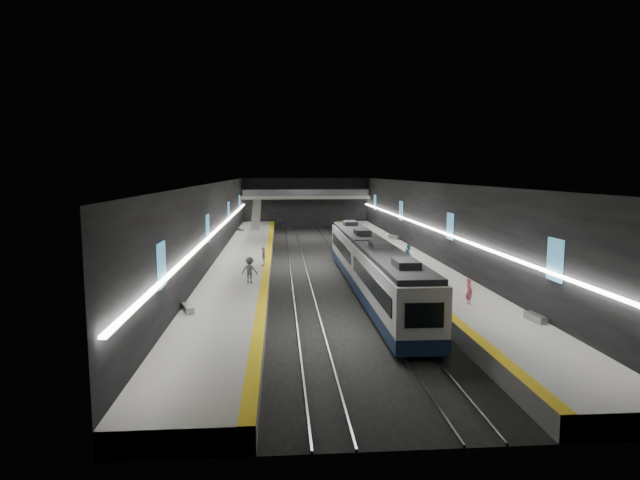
{
  "coord_description": "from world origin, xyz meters",
  "views": [
    {
      "loc": [
        -4.19,
        -51.07,
        9.0
      ],
      "look_at": [
        -0.15,
        1.78,
        2.2
      ],
      "focal_mm": 30.0,
      "sensor_mm": 36.0,
      "label": 1
    }
  ],
  "objects": [
    {
      "name": "ad_posters",
      "position": [
        -0.0,
        1.0,
        4.5
      ],
      "size": [
        19.94,
        53.5,
        2.2
      ],
      "color": "#4299C8",
      "rests_on": "wall_left"
    },
    {
      "name": "train",
      "position": [
        2.5,
        -12.29,
        2.2
      ],
      "size": [
        2.69,
        30.04,
        3.6
      ],
      "color": "#10213D",
      "rests_on": "ground"
    },
    {
      "name": "platform_left",
      "position": [
        -7.5,
        0.0,
        0.5
      ],
      "size": [
        5.0,
        70.0,
        1.0
      ],
      "primitive_type": "cube",
      "color": "slate",
      "rests_on": "ground"
    },
    {
      "name": "tile_surface_left",
      "position": [
        -7.5,
        0.0,
        1.01
      ],
      "size": [
        5.0,
        70.0,
        0.02
      ],
      "primitive_type": "cube",
      "color": "#A1A19C",
      "rests_on": "platform_left"
    },
    {
      "name": "passenger_left_a",
      "position": [
        -5.57,
        -5.84,
        1.81
      ],
      "size": [
        0.41,
        0.95,
        1.61
      ],
      "primitive_type": "imported",
      "rotation": [
        0.0,
        0.0,
        -1.55
      ],
      "color": "silver",
      "rests_on": "platform_left"
    },
    {
      "name": "bench_left_near",
      "position": [
        -9.5,
        -20.69,
        1.2
      ],
      "size": [
        0.99,
        1.68,
        0.4
      ],
      "primitive_type": "cube",
      "rotation": [
        0.0,
        0.0,
        0.35
      ],
      "color": "#99999E",
      "rests_on": "platform_left"
    },
    {
      "name": "passenger_right_a",
      "position": [
        7.23,
        -20.2,
        1.79
      ],
      "size": [
        0.46,
        0.62,
        1.58
      ],
      "primitive_type": "imported",
      "rotation": [
        0.0,
        0.0,
        1.71
      ],
      "color": "#B14255",
      "rests_on": "platform_right"
    },
    {
      "name": "ground",
      "position": [
        0.0,
        0.0,
        0.0
      ],
      "size": [
        70.0,
        70.0,
        0.0
      ],
      "primitive_type": "plane",
      "color": "black",
      "rests_on": "ground"
    },
    {
      "name": "tactile_strip_right",
      "position": [
        5.3,
        0.0,
        1.02
      ],
      "size": [
        0.6,
        70.0,
        0.02
      ],
      "primitive_type": "cube",
      "color": "#E2BC0B",
      "rests_on": "platform_right"
    },
    {
      "name": "mezzanine_bridge",
      "position": [
        0.0,
        32.93,
        5.04
      ],
      "size": [
        20.0,
        3.0,
        1.5
      ],
      "color": "gray",
      "rests_on": "wall_left"
    },
    {
      "name": "rails",
      "position": [
        -0.0,
        0.0,
        0.06
      ],
      "size": [
        6.52,
        70.0,
        0.12
      ],
      "color": "gray",
      "rests_on": "ground"
    },
    {
      "name": "escalator",
      "position": [
        -7.5,
        26.0,
        2.9
      ],
      "size": [
        1.2,
        7.5,
        3.92
      ],
      "primitive_type": "cube",
      "rotation": [
        0.44,
        0.0,
        0.0
      ],
      "color": "#99999E",
      "rests_on": "platform_left"
    },
    {
      "name": "tactile_strip_left",
      "position": [
        -5.3,
        0.0,
        1.02
      ],
      "size": [
        0.6,
        70.0,
        0.02
      ],
      "primitive_type": "cube",
      "color": "#E2BC0B",
      "rests_on": "platform_left"
    },
    {
      "name": "bench_right_far",
      "position": [
        9.5,
        11.36,
        1.22
      ],
      "size": [
        1.2,
        1.83,
        0.44
      ],
      "primitive_type": "cube",
      "rotation": [
        0.0,
        0.0,
        0.43
      ],
      "color": "#99999E",
      "rests_on": "platform_right"
    },
    {
      "name": "ceiling",
      "position": [
        0.0,
        0.0,
        8.0
      ],
      "size": [
        20.0,
        70.0,
        0.04
      ],
      "primitive_type": "cube",
      "rotation": [
        3.14,
        0.0,
        0.0
      ],
      "color": "beige",
      "rests_on": "wall_left"
    },
    {
      "name": "cove_light_left",
      "position": [
        -9.8,
        0.0,
        3.8
      ],
      "size": [
        0.25,
        68.6,
        0.12
      ],
      "primitive_type": "cube",
      "color": "white",
      "rests_on": "wall_left"
    },
    {
      "name": "wall_left",
      "position": [
        -10.0,
        0.0,
        4.0
      ],
      "size": [
        0.04,
        70.0,
        8.0
      ],
      "primitive_type": "cube",
      "color": "black",
      "rests_on": "ground"
    },
    {
      "name": "platform_right",
      "position": [
        7.5,
        0.0,
        0.5
      ],
      "size": [
        5.0,
        70.0,
        1.0
      ],
      "primitive_type": "cube",
      "color": "slate",
      "rests_on": "ground"
    },
    {
      "name": "passenger_left_b",
      "position": [
        -6.35,
        -13.04,
        1.95
      ],
      "size": [
        1.38,
        1.04,
        1.9
      ],
      "primitive_type": "imported",
      "rotation": [
        0.0,
        0.0,
        2.84
      ],
      "color": "#3F3D45",
      "rests_on": "platform_left"
    },
    {
      "name": "wall_front",
      "position": [
        0.0,
        -35.0,
        4.0
      ],
      "size": [
        20.0,
        0.04,
        8.0
      ],
      "primitive_type": "cube",
      "color": "black",
      "rests_on": "ground"
    },
    {
      "name": "wall_right",
      "position": [
        10.0,
        0.0,
        4.0
      ],
      "size": [
        0.04,
        70.0,
        8.0
      ],
      "primitive_type": "cube",
      "color": "black",
      "rests_on": "ground"
    },
    {
      "name": "wall_back",
      "position": [
        0.0,
        35.0,
        4.0
      ],
      "size": [
        20.0,
        0.04,
        8.0
      ],
      "primitive_type": "cube",
      "color": "black",
      "rests_on": "ground"
    },
    {
      "name": "tile_surface_right",
      "position": [
        7.5,
        0.0,
        1.01
      ],
      "size": [
        5.0,
        70.0,
        0.02
      ],
      "primitive_type": "cube",
      "color": "#A1A19C",
      "rests_on": "platform_right"
    },
    {
      "name": "bench_left_far",
      "position": [
        -9.5,
        21.78,
        1.19
      ],
      "size": [
        1.05,
        1.63,
        0.39
      ],
      "primitive_type": "cube",
      "rotation": [
        0.0,
        0.0,
        0.42
      ],
      "color": "#99999E",
      "rests_on": "platform_left"
    },
    {
      "name": "passenger_right_b",
      "position": [
        6.97,
        -6.09,
        1.87
      ],
      "size": [
        0.95,
        1.05,
        1.75
      ],
      "primitive_type": "imported",
      "rotation": [
        0.0,
        0.0,
        1.15
      ],
      "color": "teal",
      "rests_on": "platform_right"
    },
    {
      "name": "bench_right_near",
      "position": [
        9.5,
        -24.09,
        1.2
      ],
      "size": [
        0.64,
        1.65,
        0.39
      ],
      "primitive_type": "cube",
      "rotation": [
        0.0,
        0.0,
        0.13
      ],
      "color": "#99999E",
      "rests_on": "platform_right"
    },
    {
      "name": "cove_light_right",
      "position": [
        9.8,
        0.0,
        3.8
      ],
      "size": [
        0.25,
        68.6,
        0.12
      ],
      "primitive_type": "cube",
      "color": "white",
      "rests_on": "wall_right"
    }
  ]
}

